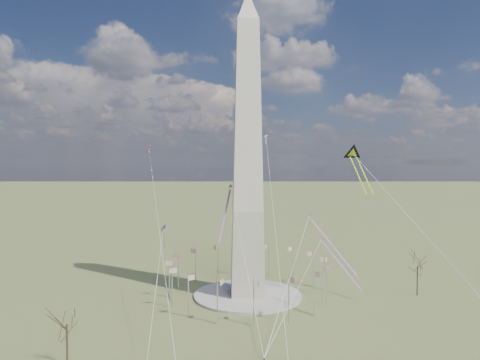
{
  "coord_description": "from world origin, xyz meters",
  "views": [
    {
      "loc": [
        -9.19,
        -141.22,
        44.89
      ],
      "look_at": [
        -2.54,
        0.0,
        39.04
      ],
      "focal_mm": 32.0,
      "sensor_mm": 36.0,
      "label": 1
    }
  ],
  "objects": [
    {
      "name": "kite_delta_black",
      "position": [
        37.31,
        5.56,
        47.21
      ],
      "size": [
        7.14,
        19.35,
        16.23
      ],
      "rotation": [
        0.0,
        0.0,
        3.14
      ],
      "color": "black",
      "rests_on": "ground"
    },
    {
      "name": "kite_small_red",
      "position": [
        -37.38,
        30.16,
        50.41
      ],
      "size": [
        1.43,
        2.18,
        4.71
      ],
      "rotation": [
        0.0,
        0.0,
        2.58
      ],
      "color": "red",
      "rests_on": "ground"
    },
    {
      "name": "plaza",
      "position": [
        0.0,
        0.0,
        0.4
      ],
      "size": [
        36.0,
        36.0,
        0.8
      ],
      "primitive_type": "cylinder",
      "color": "#9D978F",
      "rests_on": "ground"
    },
    {
      "name": "kite_streamer_mid",
      "position": [
        -6.84,
        0.68,
        30.99
      ],
      "size": [
        5.54,
        24.14,
        16.67
      ],
      "rotation": [
        0.0,
        0.0,
        2.97
      ],
      "color": "#FF4F28",
      "rests_on": "ground"
    },
    {
      "name": "tree_far",
      "position": [
        -43.02,
        -46.77,
        9.82
      ],
      "size": [
        7.88,
        7.88,
        13.78
      ],
      "color": "#3F3626",
      "rests_on": "ground"
    },
    {
      "name": "flagpole_ring",
      "position": [
        -0.0,
        -0.0,
        7.27
      ],
      "size": [
        54.4,
        54.4,
        13.0
      ],
      "color": "silver",
      "rests_on": "ground"
    },
    {
      "name": "kite_streamer_left",
      "position": [
        22.64,
        -13.21,
        22.77
      ],
      "size": [
        10.48,
        21.01,
        15.43
      ],
      "rotation": [
        0.0,
        0.0,
        3.57
      ],
      "color": "#FF4F28",
      "rests_on": "ground"
    },
    {
      "name": "kite_diamond_purple",
      "position": [
        -27.86,
        0.1,
        22.32
      ],
      "size": [
        1.89,
        2.69,
        8.12
      ],
      "rotation": [
        0.0,
        0.0,
        3.04
      ],
      "color": "#391665",
      "rests_on": "ground"
    },
    {
      "name": "ground",
      "position": [
        0.0,
        0.0,
        0.0
      ],
      "size": [
        2000.0,
        2000.0,
        0.0
      ],
      "primitive_type": "plane",
      "color": "#586633",
      "rests_on": "ground"
    },
    {
      "name": "tree_near",
      "position": [
        57.27,
        -1.73,
        10.62
      ],
      "size": [
        8.51,
        8.51,
        14.89
      ],
      "color": "#3F3626",
      "rests_on": "ground"
    },
    {
      "name": "washington_monument",
      "position": [
        0.0,
        0.0,
        47.95
      ],
      "size": [
        15.56,
        15.56,
        100.0
      ],
      "color": "#B2AE95",
      "rests_on": "plaza"
    },
    {
      "name": "kite_small_white",
      "position": [
        11.61,
        51.79,
        56.33
      ],
      "size": [
        1.69,
        1.48,
        4.38
      ],
      "rotation": [
        0.0,
        0.0,
        3.21
      ],
      "color": "silver",
      "rests_on": "ground"
    },
    {
      "name": "kite_streamer_right",
      "position": [
        31.1,
        5.82,
        11.88
      ],
      "size": [
        9.99,
        19.7,
        14.5
      ],
      "rotation": [
        0.0,
        0.0,
        3.57
      ],
      "color": "#FF4F28",
      "rests_on": "ground"
    }
  ]
}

